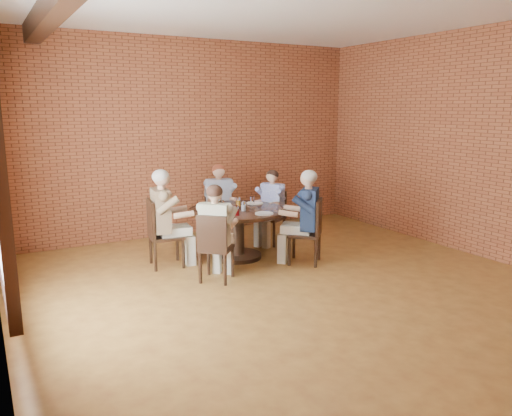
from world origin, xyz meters
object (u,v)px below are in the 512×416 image
diner_a (271,208)px  chair_b (218,212)px  diner_d (216,233)px  chair_e (311,229)px  diner_b (220,204)px  chair_d (214,245)px  dining_table (237,224)px  chair_c (159,231)px  chair_a (273,215)px  diner_e (305,217)px  diner_c (166,219)px  smartphone (267,211)px

diner_a → chair_b: diner_a is taller
diner_d → chair_e: (1.50, -0.01, -0.12)m
diner_b → diner_d: (-0.86, -1.72, -0.02)m
diner_d → chair_d: bearing=90.0°
dining_table → diner_b: bearing=80.2°
chair_c → diner_a: bearing=-74.2°
chair_a → chair_e: (-0.11, -1.22, 0.03)m
chair_a → diner_e: size_ratio=0.65×
chair_a → chair_c: (-2.06, -0.31, 0.04)m
chair_a → chair_c: bearing=-108.7°
diner_b → chair_c: size_ratio=1.35×
diner_b → chair_b: bearing=90.0°
diner_e → chair_e: bearing=90.0°
diner_c → chair_d: bearing=-153.8°
diner_a → diner_c: 1.93m
chair_a → chair_e: bearing=-32.0°
chair_a → smartphone: (-0.62, -0.85, 0.27)m
chair_e → diner_d: bearing=-47.0°
chair_e → dining_table: bearing=-90.0°
dining_table → diner_d: size_ratio=1.14×
dining_table → diner_a: (0.85, 0.43, 0.08)m
diner_c → smartphone: bearing=-103.5°
dining_table → diner_a: 0.96m
chair_a → smartphone: size_ratio=6.56×
chair_b → chair_d: chair_b is taller
dining_table → diner_e: 1.03m
diner_c → diner_e: diner_c is taller
diner_d → diner_b: bearing=-73.9°
chair_c → chair_b: bearing=-48.3°
diner_d → chair_b: bearing=-73.2°
chair_b → chair_d: bearing=-106.6°
diner_b → chair_c: 1.55m
diner_d → chair_e: diner_d is taller
diner_b → chair_d: size_ratio=1.44×
chair_b → chair_e: bearing=-61.1°
diner_a → smartphone: size_ratio=9.16×
diner_c → diner_e: (1.80, -0.84, -0.01)m
diner_c → diner_b: bearing=-48.2°
chair_b → smartphone: chair_b is taller
diner_d → diner_e: bearing=-135.2°
chair_b → diner_b: diner_b is taller
chair_d → diner_e: diner_e is taller
diner_a → diner_d: size_ratio=0.97×
chair_b → chair_e: size_ratio=0.97×
chair_c → chair_d: (0.41, -0.97, -0.03)m
chair_b → chair_a: bearing=-28.9°
chair_b → diner_e: bearing=-62.4°
diner_b → chair_d: (-0.91, -1.78, -0.16)m
chair_c → smartphone: bearing=-102.7°
chair_b → diner_c: bearing=-134.2°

